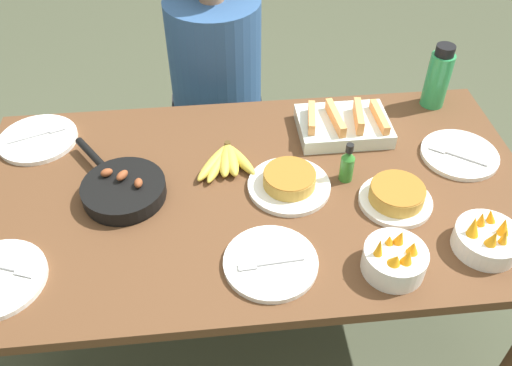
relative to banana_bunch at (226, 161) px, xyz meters
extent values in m
plane|color=#474C38|center=(0.08, -0.12, -0.76)|extent=(14.00, 14.00, 0.00)
cube|color=brown|center=(0.08, -0.12, -0.04)|extent=(1.70, 0.93, 0.03)
cylinder|color=brown|center=(-0.71, 0.28, -0.41)|extent=(0.07, 0.07, 0.71)
cylinder|color=brown|center=(0.87, 0.28, -0.41)|extent=(0.07, 0.07, 0.71)
ellipsoid|color=gold|center=(-0.04, 0.00, 0.00)|extent=(0.14, 0.18, 0.04)
ellipsoid|color=gold|center=(-0.02, -0.01, 0.00)|extent=(0.11, 0.19, 0.03)
ellipsoid|color=gold|center=(0.00, 0.00, 0.00)|extent=(0.06, 0.16, 0.04)
ellipsoid|color=gold|center=(0.02, 0.00, 0.00)|extent=(0.06, 0.16, 0.04)
ellipsoid|color=gold|center=(0.05, 0.00, 0.00)|extent=(0.11, 0.17, 0.04)
cylinder|color=#4C3819|center=(0.01, 0.07, 0.00)|extent=(0.02, 0.02, 0.04)
cube|color=silver|center=(0.41, 0.13, 0.01)|extent=(0.30, 0.22, 0.05)
cube|color=#F29E56|center=(0.29, 0.13, 0.05)|extent=(0.05, 0.14, 0.04)
cube|color=#F29E56|center=(0.37, 0.12, 0.05)|extent=(0.04, 0.17, 0.04)
cube|color=#F29E56|center=(0.45, 0.11, 0.05)|extent=(0.04, 0.15, 0.05)
cube|color=#F29E56|center=(0.52, 0.11, 0.04)|extent=(0.03, 0.16, 0.04)
cylinder|color=black|center=(-0.31, -0.11, -0.01)|extent=(0.24, 0.24, 0.01)
cylinder|color=black|center=(-0.31, -0.11, 0.01)|extent=(0.25, 0.25, 0.04)
cylinder|color=black|center=(-0.42, 0.06, 0.02)|extent=(0.11, 0.15, 0.02)
ellipsoid|color=brown|center=(-0.26, -0.13, 0.05)|extent=(0.03, 0.04, 0.03)
ellipsoid|color=brown|center=(-0.31, -0.09, 0.05)|extent=(0.05, 0.05, 0.03)
ellipsoid|color=brown|center=(-0.36, -0.07, 0.05)|extent=(0.05, 0.04, 0.03)
cylinder|color=white|center=(0.49, -0.22, -0.01)|extent=(0.22, 0.22, 0.02)
cylinder|color=gold|center=(0.49, -0.22, 0.02)|extent=(0.16, 0.16, 0.04)
cylinder|color=#9F6624|center=(0.49, -0.22, 0.04)|extent=(0.16, 0.16, 0.00)
cylinder|color=white|center=(0.18, -0.13, -0.01)|extent=(0.25, 0.25, 0.02)
cylinder|color=gold|center=(0.18, -0.13, 0.02)|extent=(0.16, 0.16, 0.04)
cylinder|color=#9F6624|center=(0.18, -0.13, 0.04)|extent=(0.16, 0.16, 0.00)
cylinder|color=white|center=(-0.62, 0.19, -0.01)|extent=(0.26, 0.26, 0.02)
cylinder|color=#B2B2B7|center=(-0.64, 0.19, 0.00)|extent=(0.13, 0.06, 0.01)
cube|color=#B2B2B7|center=(-0.56, 0.22, 0.00)|extent=(0.06, 0.04, 0.00)
cube|color=#B2B2B7|center=(-0.54, -0.38, 0.00)|extent=(0.06, 0.04, 0.00)
cylinder|color=white|center=(0.09, -0.41, -0.01)|extent=(0.25, 0.25, 0.02)
cylinder|color=#B2B2B7|center=(0.12, -0.42, 0.00)|extent=(0.13, 0.02, 0.01)
cube|color=#B2B2B7|center=(0.03, -0.42, 0.00)|extent=(0.05, 0.03, 0.00)
cylinder|color=white|center=(0.75, -0.04, -0.01)|extent=(0.25, 0.25, 0.02)
cylinder|color=#B2B2B7|center=(0.76, -0.07, 0.00)|extent=(0.11, 0.09, 0.01)
cube|color=#B2B2B7|center=(0.69, -0.02, 0.00)|extent=(0.05, 0.05, 0.00)
cylinder|color=white|center=(0.68, -0.41, 0.01)|extent=(0.18, 0.18, 0.06)
cone|color=orange|center=(0.71, -0.41, 0.06)|extent=(0.04, 0.04, 0.06)
cone|color=orange|center=(0.69, -0.37, 0.06)|extent=(0.05, 0.04, 0.05)
cone|color=orange|center=(0.66, -0.38, 0.06)|extent=(0.05, 0.04, 0.06)
cone|color=orange|center=(0.63, -0.40, 0.06)|extent=(0.04, 0.05, 0.06)
cone|color=orange|center=(0.66, -0.45, 0.06)|extent=(0.05, 0.05, 0.06)
cone|color=orange|center=(0.69, -0.45, 0.06)|extent=(0.04, 0.04, 0.06)
cylinder|color=white|center=(0.41, -0.46, 0.02)|extent=(0.17, 0.17, 0.07)
cone|color=orange|center=(0.45, -0.46, 0.07)|extent=(0.04, 0.04, 0.04)
cone|color=orange|center=(0.42, -0.43, 0.07)|extent=(0.05, 0.04, 0.05)
cone|color=orange|center=(0.39, -0.43, 0.07)|extent=(0.04, 0.04, 0.04)
cone|color=orange|center=(0.36, -0.46, 0.08)|extent=(0.03, 0.03, 0.06)
cone|color=orange|center=(0.39, -0.49, 0.06)|extent=(0.06, 0.05, 0.04)
cone|color=orange|center=(0.42, -0.49, 0.07)|extent=(0.05, 0.05, 0.05)
cylinder|color=#2D9351|center=(0.76, 0.26, 0.08)|extent=(0.08, 0.08, 0.20)
cylinder|color=black|center=(0.76, 0.26, 0.20)|extent=(0.06, 0.06, 0.04)
cylinder|color=#337F2D|center=(0.36, -0.10, 0.02)|extent=(0.04, 0.04, 0.08)
cone|color=#337F2D|center=(0.36, -0.10, 0.08)|extent=(0.04, 0.04, 0.02)
cylinder|color=black|center=(0.36, -0.10, 0.10)|extent=(0.02, 0.02, 0.03)
cube|color=black|center=(0.00, 0.62, -0.53)|extent=(0.41, 0.41, 0.47)
cylinder|color=#2D5184|center=(0.00, 0.62, -0.02)|extent=(0.37, 0.37, 0.54)
camera|label=1|loc=(-0.04, -1.29, 1.12)|focal=38.00mm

